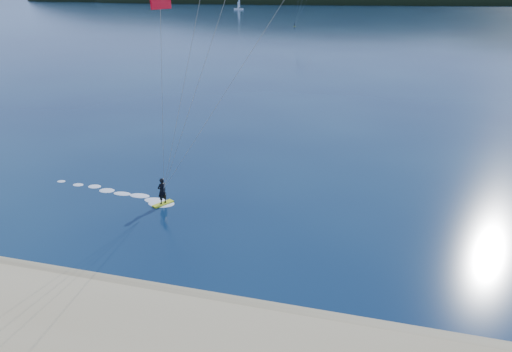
% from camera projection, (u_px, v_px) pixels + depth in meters
% --- Properties ---
extents(wet_sand, '(220.00, 2.50, 0.10)m').
position_uv_depth(wet_sand, '(177.00, 302.00, 23.25)').
color(wet_sand, '#907A54').
rests_on(wet_sand, ground).
extents(headland, '(1200.00, 310.00, 140.00)m').
position_uv_depth(headland, '(386.00, 3.00, 688.01)').
color(headland, black).
rests_on(headland, ground).
extents(kitesurfer_near, '(21.49, 7.38, 17.01)m').
position_uv_depth(kitesurfer_near, '(223.00, 1.00, 23.74)').
color(kitesurfer_near, yellow).
rests_on(kitesurfer_near, ground).
extents(sailboat, '(8.79, 5.50, 12.26)m').
position_uv_depth(sailboat, '(239.00, 9.00, 412.16)').
color(sailboat, white).
rests_on(sailboat, ground).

